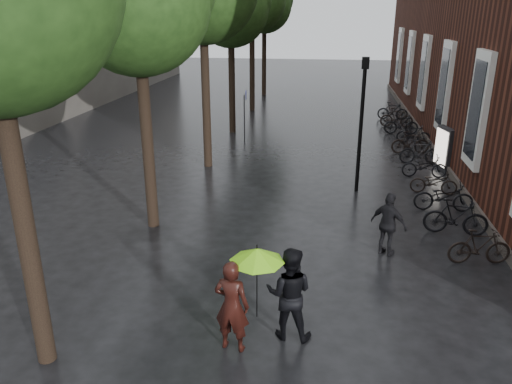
% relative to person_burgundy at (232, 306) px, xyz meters
% --- Properties ---
extents(person_burgundy, '(0.72, 0.53, 1.80)m').
position_rel_person_burgundy_xyz_m(person_burgundy, '(0.00, 0.00, 0.00)').
color(person_burgundy, black).
rests_on(person_burgundy, ground).
extents(person_black, '(0.95, 0.76, 1.86)m').
position_rel_person_burgundy_xyz_m(person_black, '(1.00, 0.53, 0.03)').
color(person_black, black).
rests_on(person_black, ground).
extents(lime_umbrella, '(1.02, 1.02, 1.50)m').
position_rel_person_burgundy_xyz_m(lime_umbrella, '(0.41, 0.32, 0.90)').
color(lime_umbrella, black).
rests_on(lime_umbrella, ground).
extents(pedestrian_walking, '(1.04, 0.88, 1.67)m').
position_rel_person_burgundy_xyz_m(pedestrian_walking, '(3.20, 4.30, -0.07)').
color(pedestrian_walking, black).
rests_on(pedestrian_walking, ground).
extents(parked_bicycles, '(2.05, 18.06, 1.04)m').
position_rel_person_burgundy_xyz_m(parked_bicycles, '(5.25, 12.71, -0.42)').
color(parked_bicycles, black).
rests_on(parked_bicycles, ground).
extents(ad_lightbox, '(0.26, 1.12, 1.69)m').
position_rel_person_burgundy_xyz_m(ad_lightbox, '(6.07, 12.02, -0.05)').
color(ad_lightbox, black).
rests_on(ad_lightbox, ground).
extents(lamp_post, '(0.23, 0.23, 4.53)m').
position_rel_person_burgundy_xyz_m(lamp_post, '(2.64, 9.05, 1.85)').
color(lamp_post, black).
rests_on(lamp_post, ground).
extents(cycle_sign, '(0.13, 0.44, 2.44)m').
position_rel_person_burgundy_xyz_m(cycle_sign, '(-2.32, 15.33, 0.71)').
color(cycle_sign, '#262628').
rests_on(cycle_sign, ground).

